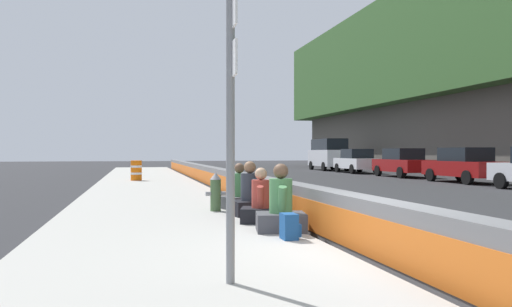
{
  "coord_description": "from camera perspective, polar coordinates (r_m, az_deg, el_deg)",
  "views": [
    {
      "loc": [
        -6.41,
        3.21,
        1.49
      ],
      "look_at": [
        8.64,
        -0.36,
        1.45
      ],
      "focal_mm": 35.81,
      "sensor_mm": 36.0,
      "label": 1
    }
  ],
  "objects": [
    {
      "name": "route_sign_post",
      "position": [
        5.3,
        -2.81,
        8.23
      ],
      "size": [
        0.44,
        0.09,
        3.6
      ],
      "color": "gray",
      "rests_on": "sidewalk_strip"
    },
    {
      "name": "seated_person_middle",
      "position": [
        9.82,
        0.56,
        -5.81
      ],
      "size": [
        0.83,
        0.91,
        1.05
      ],
      "color": "black",
      "rests_on": "sidewalk_strip"
    },
    {
      "name": "construction_barrel",
      "position": [
        24.95,
        -13.23,
        -1.85
      ],
      "size": [
        0.54,
        0.54,
        0.95
      ],
      "color": "orange",
      "rests_on": "sidewalk_strip"
    },
    {
      "name": "seated_person_foreground",
      "position": [
        8.77,
        2.79,
        -6.32
      ],
      "size": [
        0.84,
        0.94,
        1.15
      ],
      "color": "#424247",
      "rests_on": "sidewalk_strip"
    },
    {
      "name": "ground_plane",
      "position": [
        7.32,
        13.23,
        -11.59
      ],
      "size": [
        160.0,
        160.0,
        0.0
      ],
      "primitive_type": "plane",
      "color": "#2B2B2D",
      "rests_on": "ground"
    },
    {
      "name": "sidewalk_strip",
      "position": [
        6.59,
        -8.38,
        -12.29
      ],
      "size": [
        80.0,
        4.4,
        0.14
      ],
      "primitive_type": "cube",
      "color": "#A8A59E",
      "rests_on": "ground_plane"
    },
    {
      "name": "parked_car_fourth",
      "position": [
        26.72,
        22.23,
        -1.2
      ],
      "size": [
        4.52,
        1.99,
        1.71
      ],
      "color": "maroon",
      "rests_on": "ground_plane"
    },
    {
      "name": "seated_person_rear",
      "position": [
        10.98,
        -0.69,
        -5.01
      ],
      "size": [
        0.85,
        0.95,
        1.15
      ],
      "color": "black",
      "rests_on": "sidewalk_strip"
    },
    {
      "name": "parked_car_far",
      "position": [
        36.94,
        11.15,
        -0.82
      ],
      "size": [
        4.56,
        2.07,
        1.71
      ],
      "color": "silver",
      "rests_on": "ground_plane"
    },
    {
      "name": "parked_car_farther",
      "position": [
        42.11,
        8.12,
        -0.03
      ],
      "size": [
        5.17,
        2.25,
        2.56
      ],
      "color": "silver",
      "rests_on": "ground_plane"
    },
    {
      "name": "parked_car_midline",
      "position": [
        31.69,
        16.05,
        -0.98
      ],
      "size": [
        4.53,
        2.0,
        1.71
      ],
      "color": "maroon",
      "rests_on": "ground_plane"
    },
    {
      "name": "backpack",
      "position": [
        7.98,
        3.79,
        -8.16
      ],
      "size": [
        0.32,
        0.28,
        0.4
      ],
      "color": "navy",
      "rests_on": "sidewalk_strip"
    },
    {
      "name": "fire_hydrant",
      "position": [
        11.76,
        -4.54,
        -4.24
      ],
      "size": [
        0.26,
        0.46,
        0.88
      ],
      "color": "#47663D",
      "rests_on": "sidewalk_strip"
    },
    {
      "name": "jersey_barrier",
      "position": [
        7.24,
        13.21,
        -8.31
      ],
      "size": [
        76.0,
        0.45,
        0.85
      ],
      "color": "slate",
      "rests_on": "ground_plane"
    },
    {
      "name": "seated_person_far",
      "position": [
        12.2,
        -1.87,
        -4.59
      ],
      "size": [
        0.89,
        0.96,
        1.09
      ],
      "color": "#424247",
      "rests_on": "sidewalk_strip"
    }
  ]
}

